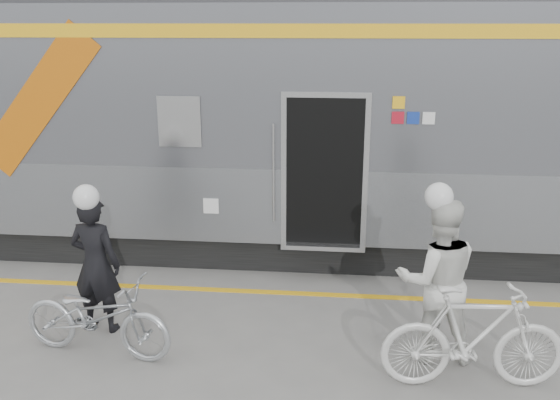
# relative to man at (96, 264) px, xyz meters

# --- Properties ---
(ground) EXTENTS (90.00, 90.00, 0.00)m
(ground) POSITION_rel_man_xyz_m (2.27, -0.97, -0.84)
(ground) COLOR slate
(ground) RESTS_ON ground
(train) EXTENTS (24.00, 3.17, 4.10)m
(train) POSITION_rel_man_xyz_m (0.42, 3.23, 1.22)
(train) COLOR black
(train) RESTS_ON ground
(safety_strip) EXTENTS (24.00, 0.12, 0.01)m
(safety_strip) POSITION_rel_man_xyz_m (2.27, 1.18, -0.83)
(safety_strip) COLOR yellow
(safety_strip) RESTS_ON ground
(man) EXTENTS (0.66, 0.49, 1.67)m
(man) POSITION_rel_man_xyz_m (0.00, 0.00, 0.00)
(man) COLOR black
(man) RESTS_ON ground
(bicycle_left) EXTENTS (1.83, 0.87, 0.92)m
(bicycle_left) POSITION_rel_man_xyz_m (0.20, -0.55, -0.38)
(bicycle_left) COLOR #B5B8BD
(bicycle_left) RESTS_ON ground
(woman) EXTENTS (0.94, 0.76, 1.83)m
(woman) POSITION_rel_man_xyz_m (3.89, -0.22, 0.08)
(woman) COLOR silver
(woman) RESTS_ON ground
(bicycle_right) EXTENTS (1.88, 0.66, 1.11)m
(bicycle_right) POSITION_rel_man_xyz_m (4.19, -0.77, -0.28)
(bicycle_right) COLOR silver
(bicycle_right) RESTS_ON ground
(helmet_man) EXTENTS (0.29, 0.29, 0.29)m
(helmet_man) POSITION_rel_man_xyz_m (0.00, -0.00, 0.98)
(helmet_man) COLOR white
(helmet_man) RESTS_ON man
(helmet_woman) EXTENTS (0.29, 0.29, 0.29)m
(helmet_woman) POSITION_rel_man_xyz_m (3.89, -0.22, 1.14)
(helmet_woman) COLOR white
(helmet_woman) RESTS_ON woman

